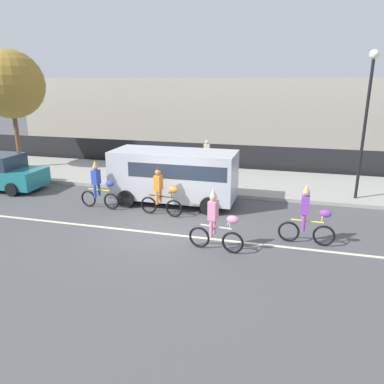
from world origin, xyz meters
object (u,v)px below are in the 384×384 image
(parade_cyclist_purple, at_px, (308,218))
(parade_cyclist_pink, at_px, (216,224))
(parked_car_teal, at_px, (0,173))
(pedestrian_onlooker, at_px, (207,154))
(parked_van_silver, at_px, (176,173))
(parade_cyclist_orange, at_px, (161,194))
(street_lamp_post, at_px, (368,104))
(parade_cyclist_cobalt, at_px, (99,188))

(parade_cyclist_purple, bearing_deg, parade_cyclist_pink, -155.47)
(parade_cyclist_pink, relative_size, parked_car_teal, 0.47)
(parked_car_teal, distance_m, pedestrian_onlooker, 10.28)
(parade_cyclist_purple, xyz_separation_m, parked_van_silver, (-5.12, 2.77, 0.44))
(parade_cyclist_orange, height_order, parked_car_teal, parade_cyclist_orange)
(pedestrian_onlooker, bearing_deg, parade_cyclist_orange, -90.77)
(parade_cyclist_orange, height_order, parked_van_silver, parked_van_silver)
(parked_car_teal, xyz_separation_m, street_lamp_post, (15.74, 2.26, 3.21))
(parade_cyclist_orange, bearing_deg, parked_van_silver, 86.73)
(parked_van_silver, xyz_separation_m, pedestrian_onlooker, (0.01, 5.62, -0.27))
(parked_car_teal, relative_size, pedestrian_onlooker, 2.53)
(parked_car_teal, xyz_separation_m, pedestrian_onlooker, (8.54, 5.71, 0.23))
(parade_cyclist_pink, relative_size, pedestrian_onlooker, 1.19)
(parked_van_silver, height_order, pedestrian_onlooker, parked_van_silver)
(parade_cyclist_cobalt, xyz_separation_m, parked_van_silver, (2.73, 1.37, 0.44))
(parade_cyclist_pink, distance_m, parked_van_silver, 4.70)
(parade_cyclist_orange, bearing_deg, parked_car_teal, 170.36)
(pedestrian_onlooker, bearing_deg, parked_car_teal, -146.22)
(parade_cyclist_cobalt, bearing_deg, parade_cyclist_pink, -26.33)
(parade_cyclist_cobalt, bearing_deg, parked_van_silver, 26.75)
(parade_cyclist_orange, relative_size, parked_van_silver, 0.38)
(parade_cyclist_orange, xyz_separation_m, parade_cyclist_purple, (5.20, -1.24, 0.00))
(parade_cyclist_cobalt, xyz_separation_m, parade_cyclist_pink, (5.23, -2.59, 0.00))
(parade_cyclist_orange, distance_m, parked_car_teal, 8.57)
(parade_cyclist_cobalt, bearing_deg, parade_cyclist_purple, -10.06)
(parade_cyclist_orange, distance_m, parade_cyclist_pink, 3.55)
(parade_cyclist_cobalt, height_order, pedestrian_onlooker, parade_cyclist_cobalt)
(parade_cyclist_orange, height_order, parade_cyclist_purple, same)
(parade_cyclist_cobalt, height_order, parade_cyclist_pink, same)
(street_lamp_post, bearing_deg, parked_van_silver, -163.27)
(parade_cyclist_cobalt, xyz_separation_m, pedestrian_onlooker, (2.74, 7.00, 0.17))
(parade_cyclist_purple, xyz_separation_m, parked_car_teal, (-13.65, 2.67, -0.06))
(parade_cyclist_pink, bearing_deg, parked_van_silver, 122.25)
(parked_van_silver, bearing_deg, parked_car_teal, -179.38)
(parade_cyclist_pink, xyz_separation_m, parade_cyclist_purple, (2.62, 1.19, 0.00))
(street_lamp_post, height_order, pedestrian_onlooker, street_lamp_post)
(street_lamp_post, bearing_deg, parked_car_teal, -171.83)
(street_lamp_post, relative_size, pedestrian_onlooker, 3.62)
(parked_car_teal, bearing_deg, parked_van_silver, 0.62)
(parade_cyclist_orange, height_order, street_lamp_post, street_lamp_post)
(parade_cyclist_cobalt, xyz_separation_m, parade_cyclist_orange, (2.64, -0.15, 0.00))
(parade_cyclist_purple, xyz_separation_m, street_lamp_post, (2.09, 4.93, 3.15))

